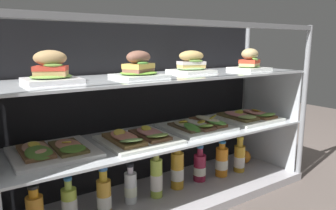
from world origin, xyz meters
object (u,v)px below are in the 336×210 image
Objects in this scene: juice_bottle_front_middle at (200,167)px; juice_bottle_front_fourth at (222,162)px; juice_bottle_back_center at (131,187)px; orange_fruit_beside_bottles at (244,157)px; open_sandwich_tray_left_of_center at (138,138)px; plated_roll_sandwich_mid_left at (139,67)px; plated_roll_sandwich_far_right at (250,62)px; juice_bottle_front_second at (177,170)px; open_sandwich_tray_far_left at (247,116)px; juice_bottle_near_post at (157,178)px; plated_roll_sandwich_near_left_corner at (51,71)px; juice_bottle_front_right_end at (104,196)px; open_sandwich_tray_right_of_center at (198,125)px; juice_bottle_back_left at (69,204)px; open_sandwich_tray_near_right_corner at (52,150)px; juice_bottle_front_left_end at (239,158)px; plated_roll_sandwich_right_of_center at (191,64)px.

juice_bottle_front_fourth is at bearing -7.84° from juice_bottle_front_middle.
juice_bottle_back_center reaches higher than orange_fruit_beside_bottles.
plated_roll_sandwich_mid_left is at bearing 41.17° from open_sandwich_tray_left_of_center.
juice_bottle_front_fourth is at bearing -1.26° from juice_bottle_back_center.
plated_roll_sandwich_far_right is 0.62m from orange_fruit_beside_bottles.
open_sandwich_tray_far_left is at bearing -4.85° from juice_bottle_front_second.
juice_bottle_front_middle is at bearing 5.44° from juice_bottle_near_post.
plated_roll_sandwich_near_left_corner is 0.65m from juice_bottle_back_center.
juice_bottle_front_middle is 0.15m from juice_bottle_front_fourth.
juice_bottle_front_right_end is (-0.88, 0.02, -0.56)m from plated_roll_sandwich_far_right.
juice_bottle_back_center is (0.33, 0.01, -0.57)m from plated_roll_sandwich_near_left_corner.
plated_roll_sandwich_far_right is 0.47m from open_sandwich_tray_right_of_center.
plated_roll_sandwich_near_left_corner is at bearing -178.80° from juice_bottle_front_second.
juice_bottle_back_left is at bearing 177.87° from open_sandwich_tray_far_left.
plated_roll_sandwich_mid_left is at bearing -171.87° from juice_bottle_front_second.
plated_roll_sandwich_far_right is 0.88× the size of juice_bottle_front_fourth.
orange_fruit_beside_bottles is (0.10, 0.09, -0.60)m from plated_roll_sandwich_far_right.
plated_roll_sandwich_far_right is 1.12m from open_sandwich_tray_near_right_corner.
plated_roll_sandwich_near_left_corner is 0.96× the size of plated_roll_sandwich_mid_left.
open_sandwich_tray_near_right_corner reaches higher than juice_bottle_front_second.
juice_bottle_front_fourth is at bearing 1.99° from plated_roll_sandwich_mid_left.
plated_roll_sandwich_far_right is 0.71m from juice_bottle_front_second.
juice_bottle_front_fourth is (0.72, 0.01, 0.00)m from juice_bottle_front_right_end.
plated_roll_sandwich_near_left_corner is at bearing 179.84° from juice_bottle_front_fourth.
juice_bottle_front_left_end is at bearing -0.37° from juice_bottle_near_post.
juice_bottle_front_fourth is at bearing 0.92° from juice_bottle_front_right_end.
juice_bottle_front_second is (0.27, 0.00, 0.02)m from juice_bottle_back_center.
open_sandwich_tray_left_of_center is at bearing -6.32° from plated_roll_sandwich_near_left_corner.
plated_roll_sandwich_right_of_center is 0.59m from juice_bottle_front_fourth.
plated_roll_sandwich_right_of_center is 0.60× the size of open_sandwich_tray_near_right_corner.
juice_bottle_front_middle is at bearing 173.39° from juice_bottle_front_left_end.
open_sandwich_tray_left_of_center is at bearing -179.68° from plated_roll_sandwich_far_right.
juice_bottle_front_right_end is at bearing -176.36° from juice_bottle_front_second.
plated_roll_sandwich_far_right reaches higher than plated_roll_sandwich_mid_left.
open_sandwich_tray_left_of_center is (-0.71, -0.00, -0.31)m from plated_roll_sandwich_far_right.
plated_roll_sandwich_right_of_center reaches higher than juice_bottle_front_right_end.
open_sandwich_tray_far_left is 0.65m from juice_bottle_near_post.
juice_bottle_near_post is at bearing 177.74° from plated_roll_sandwich_far_right.
plated_roll_sandwich_near_left_corner is 1.31m from orange_fruit_beside_bottles.
juice_bottle_front_fourth is at bearing 171.60° from open_sandwich_tray_far_left.
plated_roll_sandwich_near_left_corner is 0.81m from juice_bottle_front_second.
plated_roll_sandwich_mid_left is 1.05× the size of juice_bottle_back_center.
open_sandwich_tray_left_of_center reaches higher than orange_fruit_beside_bottles.
juice_bottle_back_center is 0.14m from juice_bottle_near_post.
open_sandwich_tray_left_of_center is at bearing -166.90° from plated_roll_sandwich_right_of_center.
juice_bottle_front_fourth is at bearing 168.46° from plated_roll_sandwich_far_right.
juice_bottle_near_post is 0.30m from juice_bottle_front_middle.
open_sandwich_tray_left_of_center is at bearing -179.10° from open_sandwich_tray_far_left.
open_sandwich_tray_near_right_corner is 0.95m from juice_bottle_front_fourth.
juice_bottle_front_middle is at bearing 172.16° from juice_bottle_front_fourth.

